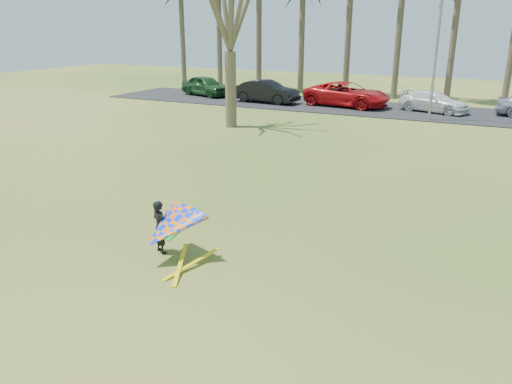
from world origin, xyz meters
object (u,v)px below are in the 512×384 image
at_px(streetlight, 440,45).
at_px(car_1, 266,92).
at_px(car_2, 347,94).
at_px(car_3, 434,102).
at_px(car_0, 206,86).
at_px(kite_flyer, 168,228).

relative_size(streetlight, car_1, 1.61).
relative_size(car_2, car_3, 1.32).
distance_m(streetlight, car_3, 4.96).
height_order(streetlight, car_0, streetlight).
bearing_deg(car_0, car_2, -73.60).
bearing_deg(car_3, streetlight, -155.51).
bearing_deg(car_1, car_0, 82.16).
relative_size(car_1, kite_flyer, 2.08).
height_order(car_0, car_2, car_2).
bearing_deg(car_2, car_0, 97.73).
bearing_deg(streetlight, car_1, 170.19).
bearing_deg(car_3, car_1, 113.55).
distance_m(car_0, car_3, 17.93).
relative_size(car_0, car_1, 0.94).
xyz_separation_m(streetlight, car_1, (-12.19, 2.11, -3.59)).
bearing_deg(car_0, streetlight, -82.42).
relative_size(streetlight, car_0, 1.71).
xyz_separation_m(streetlight, car_0, (-18.29, 3.43, -3.61)).
height_order(streetlight, car_1, streetlight).
height_order(streetlight, kite_flyer, streetlight).
distance_m(car_1, kite_flyer, 26.44).
bearing_deg(car_1, streetlight, -95.42).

